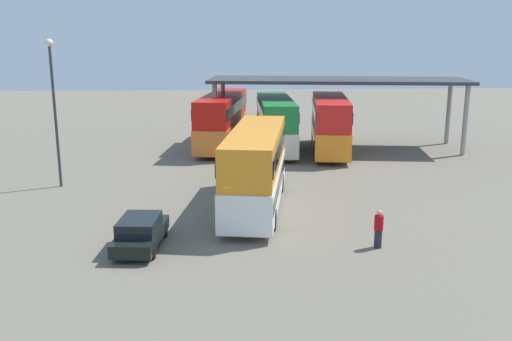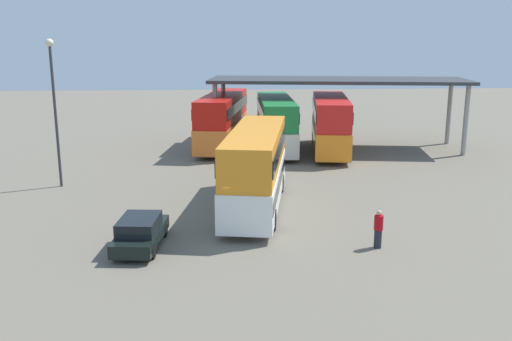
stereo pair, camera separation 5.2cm
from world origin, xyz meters
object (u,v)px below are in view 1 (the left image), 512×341
at_px(parked_hatchback, 140,232).
at_px(double_decker_near_canopy, 222,118).
at_px(double_decker_mid_row, 275,121).
at_px(double_decker_far_right, 330,122).
at_px(lamppost_tall, 54,97).
at_px(pedestrian_waiting, 379,229).
at_px(double_decker_main, 256,166).

bearing_deg(parked_hatchback, double_decker_near_canopy, -3.89).
distance_m(double_decker_mid_row, double_decker_far_right, 4.23).
bearing_deg(lamppost_tall, parked_hatchback, -59.30).
bearing_deg(pedestrian_waiting, double_decker_near_canopy, -137.41).
height_order(double_decker_mid_row, lamppost_tall, lamppost_tall).
bearing_deg(double_decker_mid_row, double_decker_far_right, -106.86).
height_order(double_decker_main, double_decker_mid_row, double_decker_main).
bearing_deg(double_decker_near_canopy, parked_hatchback, -179.49).
bearing_deg(lamppost_tall, double_decker_mid_row, 36.57).
bearing_deg(double_decker_near_canopy, double_decker_main, -164.68).
bearing_deg(double_decker_mid_row, parked_hatchback, 160.61).
distance_m(double_decker_mid_row, lamppost_tall, 17.40).
bearing_deg(double_decker_main, double_decker_near_canopy, 14.92).
distance_m(double_decker_main, double_decker_near_canopy, 16.77).
distance_m(double_decker_main, parked_hatchback, 7.52).
height_order(double_decker_main, lamppost_tall, lamppost_tall).
bearing_deg(double_decker_mid_row, double_decker_main, 171.91).
distance_m(double_decker_main, lamppost_tall, 12.69).
distance_m(parked_hatchback, lamppost_tall, 12.74).
bearing_deg(double_decker_far_right, parked_hatchback, 156.39).
distance_m(lamppost_tall, pedestrian_waiting, 19.86).
bearing_deg(lamppost_tall, double_decker_main, -23.98).
xyz_separation_m(parked_hatchback, double_decker_far_right, (11.71, 19.10, 1.63)).
relative_size(double_decker_far_right, lamppost_tall, 1.23).
xyz_separation_m(lamppost_tall, pedestrian_waiting, (16.00, -10.88, -4.49)).
bearing_deg(double_decker_far_right, lamppost_tall, 124.48).
bearing_deg(pedestrian_waiting, parked_hatchback, -67.03).
distance_m(double_decker_near_canopy, pedestrian_waiting, 23.49).
height_order(double_decker_far_right, lamppost_tall, lamppost_tall).
height_order(double_decker_main, double_decker_far_right, double_decker_far_right).
bearing_deg(double_decker_far_right, double_decker_main, 162.76).
relative_size(double_decker_far_right, pedestrian_waiting, 6.39).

